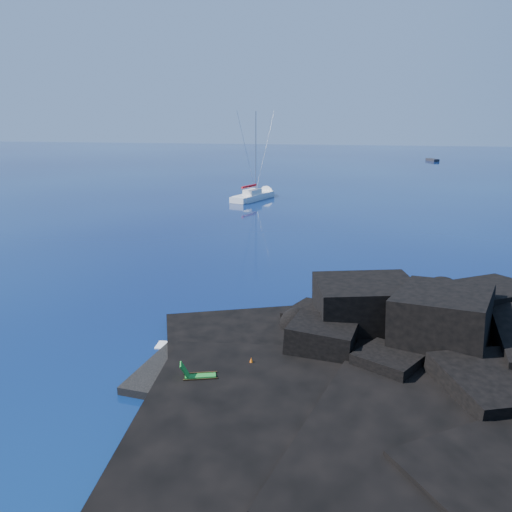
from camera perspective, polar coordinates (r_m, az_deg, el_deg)
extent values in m
plane|color=#03032F|center=(23.77, -13.22, -12.73)|extent=(400.00, 400.00, 0.00)
cube|color=black|center=(22.83, -2.05, -13.54)|extent=(9.08, 6.86, 0.70)
cube|color=white|center=(21.93, -6.00, -13.80)|extent=(2.18, 1.35, 0.05)
cone|color=#FF650D|center=(22.61, -0.53, -12.10)|extent=(0.42, 0.42, 0.50)
cube|color=black|center=(142.82, 19.50, 10.19)|extent=(3.06, 5.04, 0.64)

